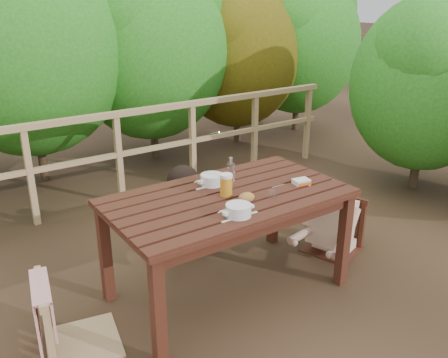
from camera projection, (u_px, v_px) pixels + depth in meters
ground at (228, 290)px, 3.66m from camera, size 60.00×60.00×0.00m
table at (228, 245)px, 3.52m from camera, size 1.70×0.95×0.78m
chair_left at (76, 281)px, 2.93m from camera, size 0.55×0.55×0.95m
chair_far at (181, 198)px, 4.20m from camera, size 0.55×0.55×0.89m
chair_right at (335, 204)px, 4.09m from camera, size 0.55×0.55×0.88m
woman at (179, 181)px, 4.16m from camera, size 0.64×0.71×1.20m
diner_right at (339, 189)px, 4.06m from camera, size 0.68×0.61×1.14m
railing at (119, 159)px, 5.01m from camera, size 5.60×0.10×1.01m
hedge_row at (101, 14)px, 5.64m from camera, size 6.60×1.60×3.80m
soup_near at (238, 211)px, 3.03m from camera, size 0.28×0.28×0.09m
soup_far at (212, 180)px, 3.53m from camera, size 0.28×0.28×0.09m
bread_roll at (247, 198)px, 3.27m from camera, size 0.12×0.09×0.07m
beer_glass at (226, 186)px, 3.33m from camera, size 0.09×0.09×0.17m
bottle at (231, 173)px, 3.47m from camera, size 0.06×0.06×0.24m
tumbler at (273, 195)px, 3.31m from camera, size 0.06×0.06×0.07m
butter_tub at (301, 183)px, 3.55m from camera, size 0.13×0.11×0.05m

